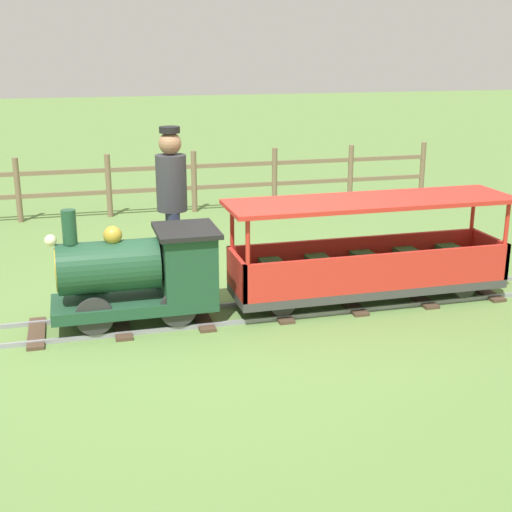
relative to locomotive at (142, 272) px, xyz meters
name	(u,v)px	position (x,y,z in m)	size (l,w,h in m)	color
ground_plane	(236,315)	(0.00, -0.83, -0.49)	(60.00, 60.00, 0.00)	#608442
track	(277,310)	(0.00, -1.22, -0.47)	(0.68, 6.40, 0.04)	gray
locomotive	(142,272)	(0.00, 0.00, 0.00)	(0.64, 1.45, 1.03)	#1E472D
passenger_car	(369,260)	(0.00, -2.12, -0.06)	(0.74, 2.70, 0.97)	#3F3F3F
conductor_person	(172,195)	(0.93, -0.41, 0.47)	(0.30, 0.30, 1.62)	#282D47
fence_section	(194,180)	(4.25, -1.22, 0.00)	(0.08, 7.48, 0.90)	#756047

